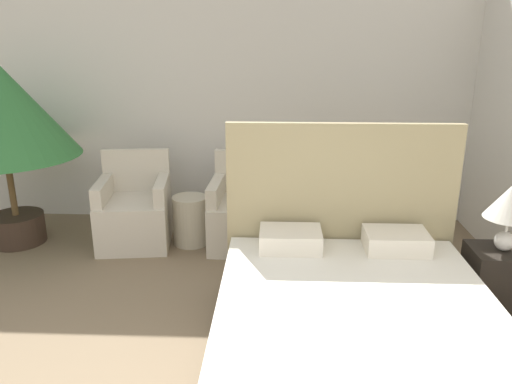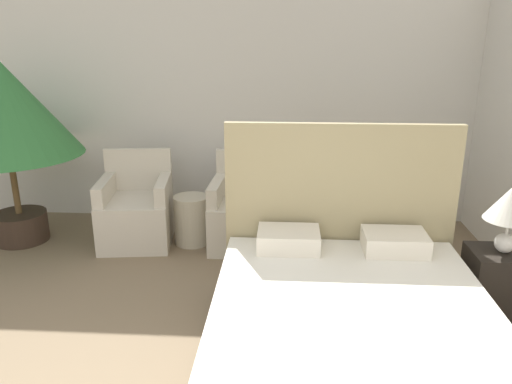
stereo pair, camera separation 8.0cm
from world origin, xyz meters
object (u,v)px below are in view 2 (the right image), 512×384
Objects in this scene: side_table at (192,220)px; armchair_near_window_right at (247,217)px; nightstand at (500,282)px; potted_palm at (3,112)px; table_lamp at (511,207)px; bed at (352,336)px; armchair_near_window_left at (136,214)px.

armchair_near_window_right is at bearing -2.31° from side_table.
nightstand is at bearing -27.70° from armchair_near_window_right.
side_table is (1.70, 0.05, -1.03)m from potted_palm.
potted_palm is 4.33m from table_lamp.
bed is 4.53× the size of nightstand.
nightstand is (1.94, -1.11, -0.05)m from armchair_near_window_right.
armchair_near_window_right is 0.50× the size of potted_palm.
potted_palm is 3.58× the size of table_lamp.
armchair_near_window_left is 1.77× the size of table_lamp.
side_table is (-1.31, 1.93, -0.04)m from bed.
bed is at bearing -65.98° from armchair_near_window_right.
nightstand reaches higher than side_table.
table_lamp is (1.92, -1.11, 0.54)m from armchair_near_window_right.
armchair_near_window_left is 3.24m from table_lamp.
potted_palm is (-2.24, -0.03, 0.98)m from armchair_near_window_right.
potted_palm is at bearing -178.40° from side_table.
bed is 2.50× the size of armchair_near_window_right.
armchair_near_window_right is at bearing 0.66° from potted_palm.
nightstand is 0.98× the size of table_lamp.
table_lamp is at bearing -155.32° from nightstand.
armchair_near_window_left is at bearing 134.06° from bed.
armchair_near_window_right is (-0.77, 1.91, 0.01)m from bed.
potted_palm is at bearing 165.52° from nightstand.
table_lamp reaches higher than side_table.
potted_palm is at bearing 165.37° from table_lamp.
armchair_near_window_left is (-1.85, 1.91, 0.01)m from bed.
potted_palm reaches higher than bed.
armchair_near_window_right is 0.54m from side_table.
nightstand is at bearing 34.62° from bed.
bed is at bearing -32.02° from potted_palm.
potted_palm is at bearing 147.98° from bed.
armchair_near_window_left is 0.50× the size of potted_palm.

